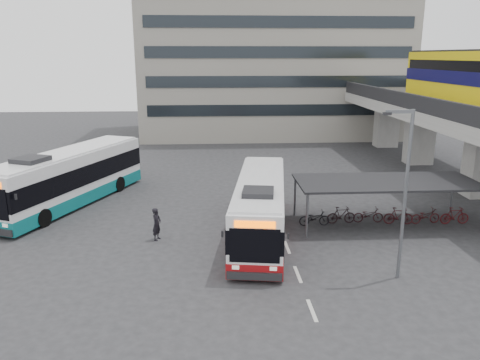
{
  "coord_description": "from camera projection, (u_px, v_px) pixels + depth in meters",
  "views": [
    {
      "loc": [
        -1.14,
        -21.54,
        9.3
      ],
      "look_at": [
        0.48,
        5.7,
        2.0
      ],
      "focal_mm": 35.0,
      "sensor_mm": 36.0,
      "label": 1
    }
  ],
  "objects": [
    {
      "name": "pedestrian",
      "position": [
        157.0,
        224.0,
        24.13
      ],
      "size": [
        0.61,
        0.73,
        1.72
      ],
      "primitive_type": "imported",
      "rotation": [
        0.0,
        0.0,
        1.21
      ],
      "color": "black",
      "rests_on": "ground"
    },
    {
      "name": "road_markings",
      "position": [
        298.0,
        274.0,
        20.49
      ],
      "size": [
        0.15,
        7.6,
        0.01
      ],
      "color": "beige",
      "rests_on": "ground"
    },
    {
      "name": "bus_main",
      "position": [
        260.0,
        207.0,
        24.61
      ],
      "size": [
        4.02,
        11.47,
        3.32
      ],
      "rotation": [
        0.0,
        0.0,
        -0.14
      ],
      "color": "white",
      "rests_on": "ground"
    },
    {
      "name": "bike_shelter",
      "position": [
        385.0,
        200.0,
        26.24
      ],
      "size": [
        10.0,
        4.0,
        2.54
      ],
      "color": "#595B60",
      "rests_on": "ground"
    },
    {
      "name": "lamp_post",
      "position": [
        404.0,
        186.0,
        19.13
      ],
      "size": [
        1.27,
        0.17,
        7.25
      ],
      "rotation": [
        0.0,
        0.0,
        0.01
      ],
      "color": "#595B60",
      "rests_on": "ground"
    },
    {
      "name": "ground",
      "position": [
        237.0,
        248.0,
        23.24
      ],
      "size": [
        120.0,
        120.0,
        0.0
      ],
      "primitive_type": "plane",
      "color": "#28282B",
      "rests_on": "ground"
    },
    {
      "name": "viaduct",
      "position": [
        473.0,
        101.0,
        32.47
      ],
      "size": [
        8.0,
        32.0,
        9.68
      ],
      "color": "gray",
      "rests_on": "ground"
    },
    {
      "name": "bus_teal",
      "position": [
        70.0,
        178.0,
        29.79
      ],
      "size": [
        7.3,
        12.65,
        3.72
      ],
      "rotation": [
        0.0,
        0.0,
        -0.39
      ],
      "color": "white",
      "rests_on": "ground"
    },
    {
      "name": "office_block",
      "position": [
        271.0,
        27.0,
        55.07
      ],
      "size": [
        30.0,
        15.0,
        25.0
      ],
      "primitive_type": "cube",
      "color": "gray",
      "rests_on": "ground"
    }
  ]
}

